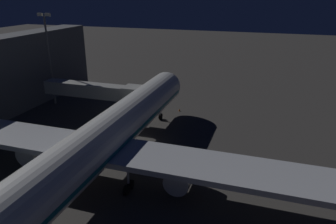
% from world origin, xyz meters
% --- Properties ---
extents(ground_plane, '(320.00, 320.00, 0.00)m').
position_xyz_m(ground_plane, '(0.00, 0.00, 0.00)').
color(ground_plane, '#383533').
extents(airliner_at_gate, '(58.27, 57.60, 19.20)m').
position_xyz_m(airliner_at_gate, '(0.00, 11.27, 5.56)').
color(airliner_at_gate, silver).
rests_on(airliner_at_gate, ground_plane).
extents(jet_bridge, '(20.10, 3.40, 7.24)m').
position_xyz_m(jet_bridge, '(10.92, -7.41, 5.70)').
color(jet_bridge, '#9E9E99').
rests_on(jet_bridge, ground_plane).
extents(apron_floodlight_mast, '(2.90, 0.50, 19.27)m').
position_xyz_m(apron_floodlight_mast, '(25.50, -12.62, 11.10)').
color(apron_floodlight_mast, '#59595E').
rests_on(apron_floodlight_mast, ground_plane).
extents(traffic_cone_nose_port, '(0.36, 0.36, 0.55)m').
position_xyz_m(traffic_cone_nose_port, '(-2.20, -16.44, 0.28)').
color(traffic_cone_nose_port, orange).
rests_on(traffic_cone_nose_port, ground_plane).
extents(traffic_cone_nose_starboard, '(0.36, 0.36, 0.55)m').
position_xyz_m(traffic_cone_nose_starboard, '(2.20, -16.44, 0.28)').
color(traffic_cone_nose_starboard, orange).
rests_on(traffic_cone_nose_starboard, ground_plane).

